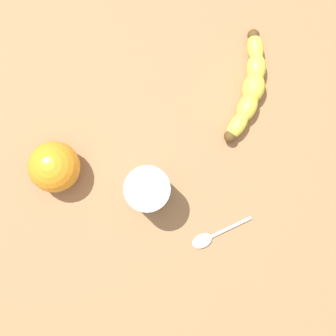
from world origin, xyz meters
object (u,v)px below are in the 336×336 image
at_px(teaspoon, 206,239).
at_px(orange_fruit, 54,167).
at_px(banana, 250,87).
at_px(smoothie_glass, 149,190).

bearing_deg(teaspoon, orange_fruit, -50.86).
bearing_deg(banana, orange_fruit, 126.86).
distance_m(banana, teaspoon, 0.28).
height_order(orange_fruit, teaspoon, orange_fruit).
height_order(banana, orange_fruit, orange_fruit).
relative_size(banana, smoothie_glass, 1.63).
distance_m(banana, smoothie_glass, 0.25).
xyz_separation_m(banana, orange_fruit, (0.07, 0.35, 0.02)).
relative_size(smoothie_glass, orange_fruit, 1.17).
distance_m(smoothie_glass, orange_fruit, 0.16).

